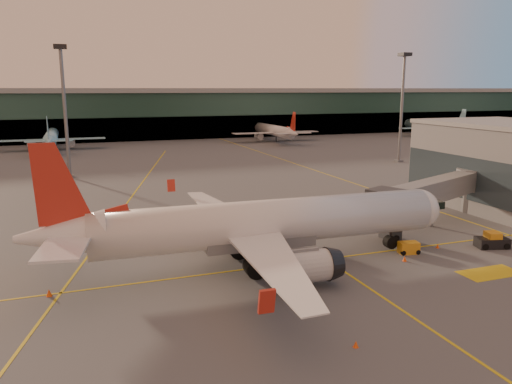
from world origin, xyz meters
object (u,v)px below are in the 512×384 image
object	(u,v)px
gpu_cart	(409,248)
pushback_tug	(492,241)
main_airplane	(256,225)
catering_truck	(244,230)

from	to	relation	value
gpu_cart	pushback_tug	bearing A→B (deg)	1.85
main_airplane	pushback_tug	distance (m)	27.18
pushback_tug	catering_truck	bearing A→B (deg)	177.11
main_airplane	pushback_tug	xyz separation A→B (m)	(26.73, -3.50, -3.48)
main_airplane	gpu_cart	world-z (taller)	main_airplane
gpu_cart	pushback_tug	xyz separation A→B (m)	(10.01, -1.50, 0.11)
catering_truck	gpu_cart	bearing A→B (deg)	-6.88
catering_truck	gpu_cart	distance (m)	17.82
catering_truck	pushback_tug	bearing A→B (deg)	-1.12
main_airplane	gpu_cart	size ratio (longest dim) A/B	18.34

